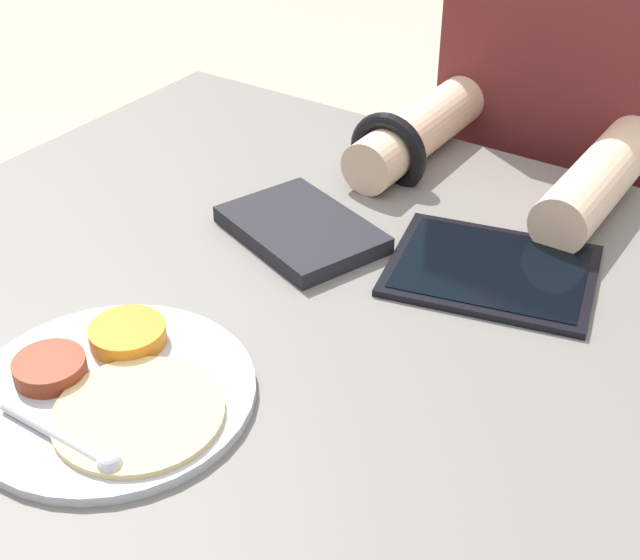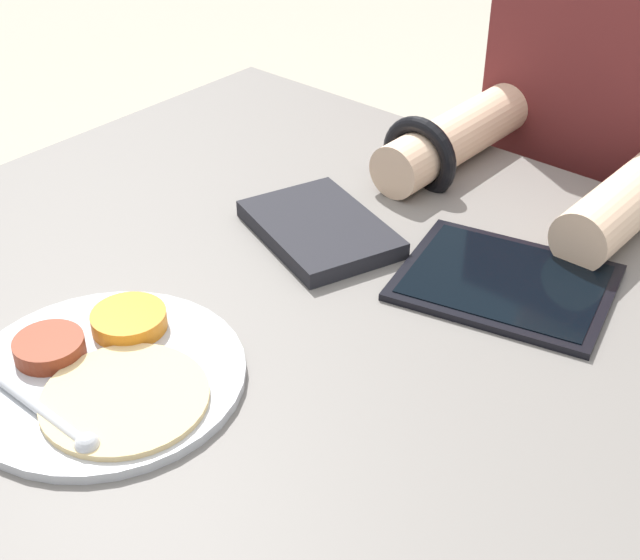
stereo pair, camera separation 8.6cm
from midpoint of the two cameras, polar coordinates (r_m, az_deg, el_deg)
dining_table at (r=1.20m, az=0.11°, el=-15.67°), size 0.98×0.91×0.75m
thali_tray at (r=0.84m, az=-10.79°, el=-5.91°), size 0.26×0.26×0.03m
red_notebook at (r=1.04m, az=2.36°, el=3.14°), size 0.22×0.18×0.02m
tablet_device at (r=0.98m, az=14.26°, el=-0.21°), size 0.26×0.22×0.01m
person_diner at (r=1.44m, az=18.76°, el=3.33°), size 0.35×0.48×1.24m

